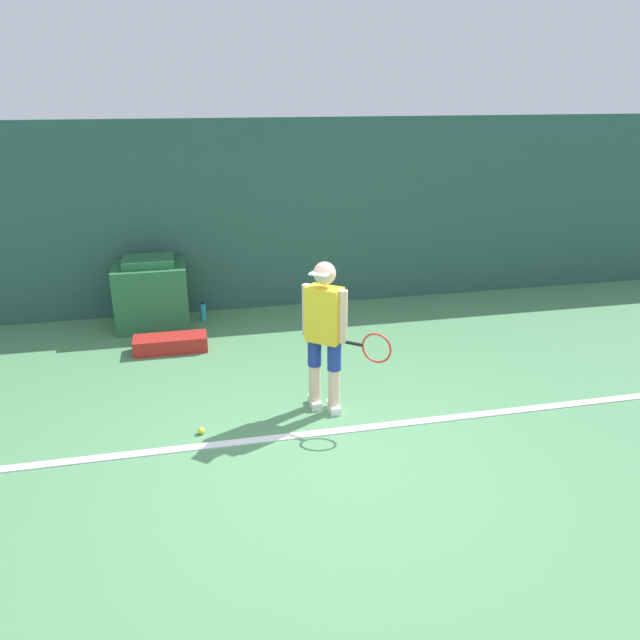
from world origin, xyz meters
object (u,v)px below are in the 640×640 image
(tennis_player, at_px, (325,331))
(covered_chair, at_px, (152,294))
(tennis_ball, at_px, (201,431))
(equipment_bag, at_px, (171,343))
(water_bottle, at_px, (203,312))

(tennis_player, xyz_separation_m, covered_chair, (-1.77, 2.82, -0.40))
(tennis_ball, height_order, covered_chair, covered_chair)
(equipment_bag, bearing_deg, tennis_player, -50.28)
(tennis_player, relative_size, covered_chair, 1.61)
(covered_chair, xyz_separation_m, water_bottle, (0.67, 0.06, -0.33))
(covered_chair, relative_size, equipment_bag, 1.07)
(tennis_player, distance_m, equipment_bag, 2.54)
(tennis_player, relative_size, water_bottle, 5.93)
(equipment_bag, relative_size, water_bottle, 3.44)
(water_bottle, bearing_deg, tennis_player, -68.95)
(tennis_ball, bearing_deg, water_bottle, 87.18)
(tennis_ball, height_order, water_bottle, water_bottle)
(tennis_ball, relative_size, equipment_bag, 0.08)
(tennis_ball, xyz_separation_m, water_bottle, (0.15, 3.11, 0.09))
(covered_chair, relative_size, water_bottle, 3.69)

